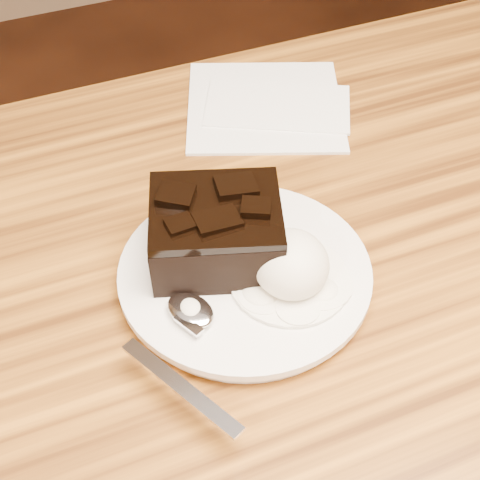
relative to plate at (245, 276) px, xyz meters
name	(u,v)px	position (x,y,z in m)	size (l,w,h in m)	color
plate	(245,276)	(0.00, 0.00, 0.00)	(0.20, 0.20, 0.02)	white
brownie	(216,234)	(-0.01, 0.02, 0.03)	(0.10, 0.09, 0.05)	black
ice_cream_scoop	(291,264)	(0.03, -0.03, 0.03)	(0.06, 0.06, 0.05)	silver
melt_puddle	(290,280)	(0.03, -0.03, 0.01)	(0.09, 0.09, 0.00)	white
spoon	(191,312)	(-0.06, -0.03, 0.01)	(0.03, 0.16, 0.01)	silver
napkin	(265,104)	(0.11, 0.21, -0.01)	(0.16, 0.16, 0.01)	white
crumb_a	(213,288)	(-0.03, -0.01, 0.01)	(0.01, 0.01, 0.00)	black
crumb_b	(241,284)	(-0.01, -0.01, 0.01)	(0.01, 0.01, 0.00)	black
crumb_c	(257,249)	(0.02, 0.02, 0.01)	(0.01, 0.00, 0.00)	black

